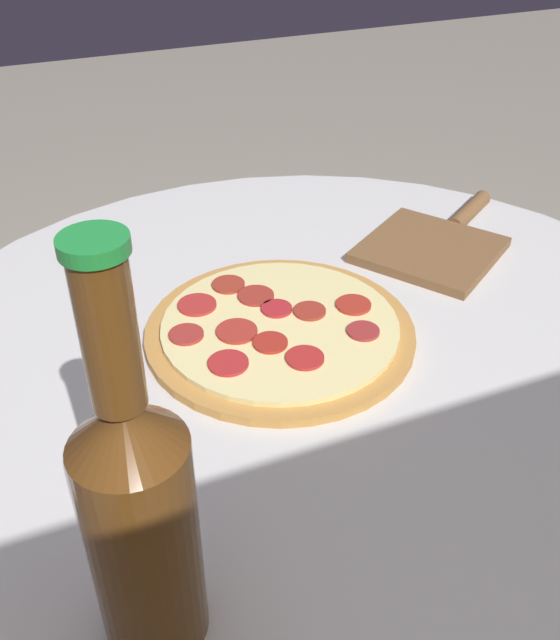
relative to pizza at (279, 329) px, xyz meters
The scene contains 4 objects.
table 0.22m from the pizza, 110.97° to the left, with size 0.93×0.93×0.71m.
pizza is the anchor object (origin of this frame).
beer_bottle 0.36m from the pizza, 53.31° to the left, with size 0.07×0.07×0.30m.
pizza_paddle 0.28m from the pizza, 159.29° to the right, with size 0.27×0.22×0.02m.
Camera 1 is at (0.26, 0.51, 1.16)m, focal length 40.00 mm.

